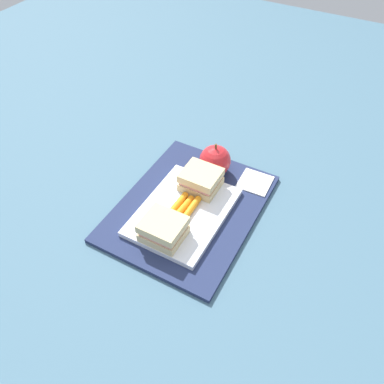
% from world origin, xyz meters
% --- Properties ---
extents(ground_plane, '(2.40, 2.40, 0.00)m').
position_xyz_m(ground_plane, '(0.00, 0.00, 0.00)').
color(ground_plane, '#42667A').
extents(lunchbag_mat, '(0.36, 0.28, 0.01)m').
position_xyz_m(lunchbag_mat, '(0.00, 0.00, 0.01)').
color(lunchbag_mat, navy).
rests_on(lunchbag_mat, ground_plane).
extents(food_tray, '(0.23, 0.17, 0.01)m').
position_xyz_m(food_tray, '(-0.03, 0.00, 0.02)').
color(food_tray, white).
rests_on(food_tray, lunchbag_mat).
extents(sandwich_half_left, '(0.07, 0.08, 0.04)m').
position_xyz_m(sandwich_half_left, '(-0.10, 0.00, 0.04)').
color(sandwich_half_left, '#DBC189').
rests_on(sandwich_half_left, food_tray).
extents(sandwich_half_right, '(0.07, 0.08, 0.04)m').
position_xyz_m(sandwich_half_right, '(0.05, 0.00, 0.04)').
color(sandwich_half_right, '#DBC189').
rests_on(sandwich_half_right, food_tray).
extents(carrot_sticks_bundle, '(0.08, 0.04, 0.02)m').
position_xyz_m(carrot_sticks_bundle, '(-0.02, -0.00, 0.03)').
color(carrot_sticks_bundle, orange).
rests_on(carrot_sticks_bundle, food_tray).
extents(apple, '(0.07, 0.07, 0.08)m').
position_xyz_m(apple, '(0.12, -0.00, 0.05)').
color(apple, red).
rests_on(apple, lunchbag_mat).
extents(paper_napkin, '(0.07, 0.07, 0.00)m').
position_xyz_m(paper_napkin, '(0.14, -0.10, 0.01)').
color(paper_napkin, white).
rests_on(paper_napkin, lunchbag_mat).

